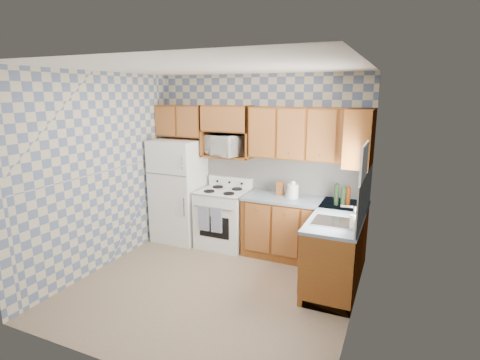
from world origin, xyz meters
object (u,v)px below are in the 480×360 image
refrigerator (179,190)px  stove_body (223,219)px  microwave (224,145)px  electric_kettle (293,191)px

refrigerator → stove_body: size_ratio=1.87×
refrigerator → microwave: bearing=14.3°
stove_body → microwave: 1.18m
refrigerator → electric_kettle: refrigerator is taller
refrigerator → stove_body: refrigerator is taller
microwave → stove_body: bearing=-53.3°
stove_body → microwave: microwave is taller
electric_kettle → refrigerator: bearing=-178.6°
refrigerator → electric_kettle: size_ratio=8.33×
refrigerator → microwave: 1.10m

